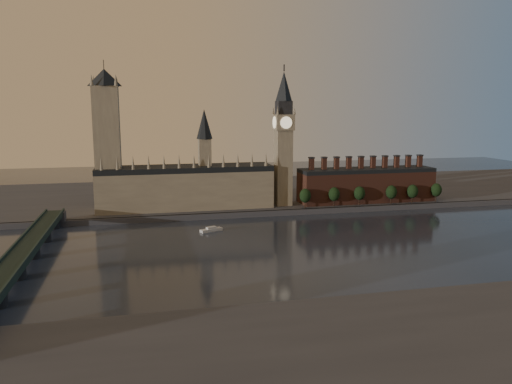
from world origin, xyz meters
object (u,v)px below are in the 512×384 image
at_px(big_ben, 283,137).
at_px(river_boat, 211,230).
at_px(victoria_tower, 107,136).
at_px(westminster_bridge, 23,255).

relative_size(big_ben, river_boat, 6.96).
relative_size(victoria_tower, river_boat, 7.03).
relative_size(westminster_bridge, river_boat, 13.02).
distance_m(victoria_tower, westminster_bridge, 133.21).
bearing_deg(river_boat, westminster_bridge, -172.70).
height_order(big_ben, westminster_bridge, big_ben).
xyz_separation_m(victoria_tower, westminster_bridge, (-35.00, -117.70, -51.65)).
bearing_deg(westminster_bridge, victoria_tower, 73.44).
relative_size(big_ben, westminster_bridge, 0.54).
height_order(victoria_tower, westminster_bridge, victoria_tower).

